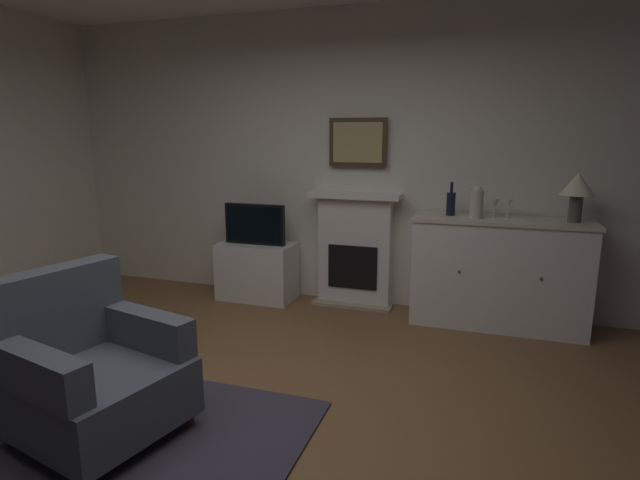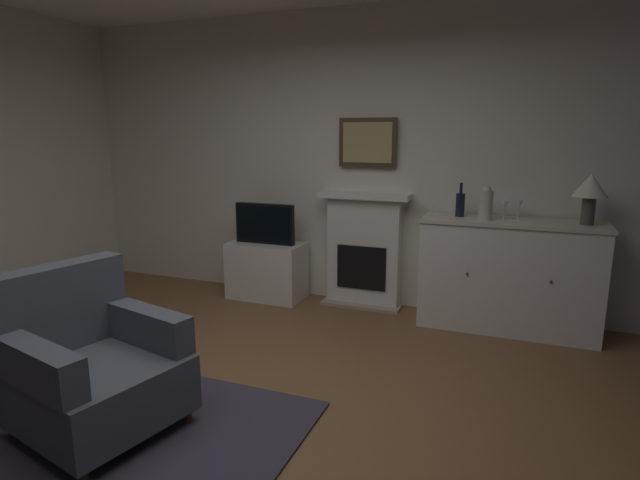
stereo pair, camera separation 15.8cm
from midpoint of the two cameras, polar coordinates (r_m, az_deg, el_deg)
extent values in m
cube|color=brown|center=(3.13, -11.24, -21.14)|extent=(6.22, 5.01, 0.10)
cube|color=silver|center=(4.93, 2.55, 8.98)|extent=(6.22, 0.06, 2.79)
cube|color=#383342|center=(3.28, -27.44, -19.50)|extent=(2.44, 1.66, 0.02)
cube|color=white|center=(4.92, 3.07, -1.29)|extent=(0.70, 0.18, 1.05)
cube|color=tan|center=(4.97, 2.70, -7.28)|extent=(0.77, 0.20, 0.03)
cube|color=black|center=(4.86, 2.76, -3.09)|extent=(0.48, 0.02, 0.42)
cube|color=white|center=(4.79, 3.05, 5.04)|extent=(0.87, 0.27, 0.05)
cube|color=#473323|center=(4.82, 3.34, 10.91)|extent=(0.55, 0.03, 0.45)
cube|color=tan|center=(4.81, 3.29, 10.91)|extent=(0.47, 0.01, 0.37)
cube|color=white|center=(4.59, 18.50, -3.74)|extent=(1.43, 0.45, 0.92)
cube|color=beige|center=(4.49, 18.90, 2.09)|extent=(1.46, 0.48, 0.03)
sphere|color=brown|center=(4.35, 14.39, -3.47)|extent=(0.02, 0.02, 0.02)
sphere|color=brown|center=(4.36, 22.68, -4.01)|extent=(0.02, 0.02, 0.02)
cylinder|color=#4C4742|center=(4.51, 25.94, 3.18)|extent=(0.10, 0.10, 0.22)
cone|color=#EFE5C6|center=(4.49, 26.17, 5.70)|extent=(0.26, 0.26, 0.18)
cylinder|color=black|center=(4.53, 13.56, 3.97)|extent=(0.08, 0.08, 0.20)
cylinder|color=black|center=(4.52, 13.65, 5.79)|extent=(0.03, 0.03, 0.09)
cylinder|color=silver|center=(4.45, 18.00, 2.30)|extent=(0.06, 0.06, 0.00)
cylinder|color=silver|center=(4.44, 18.03, 2.91)|extent=(0.01, 0.01, 0.09)
cone|color=silver|center=(4.43, 18.10, 3.93)|extent=(0.07, 0.07, 0.07)
cylinder|color=silver|center=(4.50, 19.40, 2.31)|extent=(0.06, 0.06, 0.00)
cylinder|color=silver|center=(4.49, 19.45, 2.90)|extent=(0.01, 0.01, 0.09)
cone|color=silver|center=(4.48, 19.52, 3.91)|extent=(0.07, 0.07, 0.07)
cylinder|color=beige|center=(4.42, 16.23, 3.89)|extent=(0.11, 0.11, 0.24)
sphere|color=beige|center=(4.41, 16.32, 5.44)|extent=(0.08, 0.08, 0.08)
cube|color=white|center=(5.16, -7.98, -3.50)|extent=(0.75, 0.42, 0.57)
cube|color=black|center=(5.04, -8.24, 1.77)|extent=(0.62, 0.06, 0.40)
cube|color=black|center=(5.01, -8.41, 1.70)|extent=(0.57, 0.01, 0.35)
cube|color=#474C56|center=(3.14, -24.99, -15.52)|extent=(0.95, 0.92, 0.32)
cube|color=#474C56|center=(3.25, -28.89, -7.12)|extent=(0.33, 0.78, 0.50)
cube|color=#474C56|center=(2.89, -30.85, -12.65)|extent=(0.73, 0.30, 0.22)
cube|color=#474C56|center=(3.20, -20.61, -9.35)|extent=(0.73, 0.30, 0.22)
cylinder|color=#473323|center=(3.16, -15.91, -18.91)|extent=(0.05, 0.05, 0.10)
cylinder|color=#473323|center=(3.38, -32.80, -18.40)|extent=(0.05, 0.05, 0.10)
cylinder|color=#473323|center=(3.64, -23.47, -15.15)|extent=(0.05, 0.05, 0.10)
camera|label=1|loc=(0.08, -91.44, -0.30)|focal=28.41mm
camera|label=2|loc=(0.08, 88.56, 0.30)|focal=28.41mm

